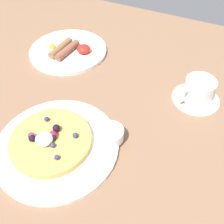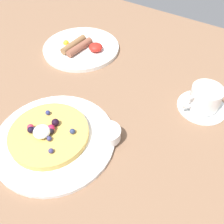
# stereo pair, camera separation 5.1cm
# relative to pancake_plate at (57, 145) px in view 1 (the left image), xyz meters

# --- Properties ---
(ground_plane) EXTENTS (1.89, 1.28, 0.03)m
(ground_plane) POSITION_rel_pancake_plate_xyz_m (0.08, 0.10, -0.02)
(ground_plane) COLOR brown
(pancake_plate) EXTENTS (0.28, 0.28, 0.01)m
(pancake_plate) POSITION_rel_pancake_plate_xyz_m (0.00, 0.00, 0.00)
(pancake_plate) COLOR white
(pancake_plate) RESTS_ON ground_plane
(pancake_with_berries) EXTENTS (0.18, 0.18, 0.04)m
(pancake_with_berries) POSITION_rel_pancake_plate_xyz_m (-0.01, -0.00, 0.02)
(pancake_with_berries) COLOR gold
(pancake_with_berries) RESTS_ON pancake_plate
(syrup_ramekin) EXTENTS (0.06, 0.06, 0.03)m
(syrup_ramekin) POSITION_rel_pancake_plate_xyz_m (0.10, 0.07, 0.02)
(syrup_ramekin) COLOR white
(syrup_ramekin) RESTS_ON pancake_plate
(breakfast_plate) EXTENTS (0.25, 0.25, 0.01)m
(breakfast_plate) POSITION_rel_pancake_plate_xyz_m (-0.18, 0.33, 0.00)
(breakfast_plate) COLOR white
(breakfast_plate) RESTS_ON ground_plane
(fried_breakfast) EXTENTS (0.16, 0.11, 0.03)m
(fried_breakfast) POSITION_rel_pancake_plate_xyz_m (-0.18, 0.32, 0.02)
(fried_breakfast) COLOR brown
(fried_breakfast) RESTS_ON breakfast_plate
(coffee_saucer) EXTENTS (0.13, 0.13, 0.01)m
(coffee_saucer) POSITION_rel_pancake_plate_xyz_m (0.25, 0.29, -0.00)
(coffee_saucer) COLOR white
(coffee_saucer) RESTS_ON ground_plane
(coffee_cup) EXTENTS (0.08, 0.10, 0.06)m
(coffee_cup) POSITION_rel_pancake_plate_xyz_m (0.25, 0.29, 0.03)
(coffee_cup) COLOR white
(coffee_cup) RESTS_ON coffee_saucer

